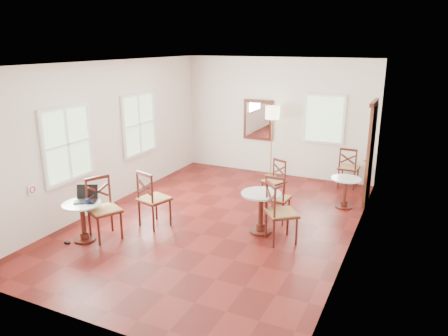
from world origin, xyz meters
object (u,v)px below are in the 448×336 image
at_px(chair_back_b, 274,181).
at_px(power_adapter, 67,243).
at_px(cafe_table_mid, 261,208).
at_px(water_glass, 76,202).
at_px(mouse, 80,202).
at_px(chair_mid_a, 277,198).
at_px(cafe_table_near, 83,218).
at_px(chair_near_a, 153,199).
at_px(chair_back_a, 349,167).
at_px(cafe_table_back, 345,189).
at_px(floor_lamp, 272,117).
at_px(laptop, 86,197).
at_px(chair_mid_b, 280,213).
at_px(navy_mug, 88,201).
at_px(chair_near_b, 104,209).

bearing_deg(chair_back_b, power_adapter, -101.01).
relative_size(cafe_table_mid, chair_back_b, 0.85).
height_order(cafe_table_mid, water_glass, water_glass).
relative_size(mouse, power_adapter, 1.07).
distance_m(chair_mid_a, water_glass, 3.67).
relative_size(cafe_table_near, mouse, 7.26).
bearing_deg(chair_mid_a, chair_near_a, 33.50).
xyz_separation_m(chair_back_b, power_adapter, (-2.55, -3.55, -0.43)).
distance_m(cafe_table_mid, mouse, 3.17).
relative_size(chair_near_a, chair_back_a, 1.11).
xyz_separation_m(cafe_table_near, cafe_table_back, (3.84, 3.53, -0.03)).
bearing_deg(floor_lamp, mouse, -109.93).
relative_size(mouse, water_glass, 0.94).
bearing_deg(mouse, chair_mid_a, 17.95).
bearing_deg(floor_lamp, cafe_table_back, -32.94).
bearing_deg(laptop, chair_mid_b, -4.68).
bearing_deg(mouse, chair_back_b, 33.34).
bearing_deg(mouse, navy_mug, -12.62).
distance_m(cafe_table_near, power_adapter, 0.51).
relative_size(cafe_table_near, chair_mid_b, 0.64).
bearing_deg(chair_near_b, cafe_table_near, 161.78).
distance_m(water_glass, power_adapter, 0.76).
xyz_separation_m(chair_mid_a, chair_mid_b, (0.33, -0.84, 0.07)).
bearing_deg(chair_mid_b, navy_mug, 76.58).
relative_size(chair_near_b, power_adapter, 12.29).
bearing_deg(chair_back_b, chair_near_a, -100.74).
height_order(chair_mid_b, chair_back_b, chair_mid_b).
relative_size(chair_near_a, laptop, 2.38).
height_order(chair_back_a, floor_lamp, floor_lamp).
bearing_deg(cafe_table_near, power_adapter, -127.23).
bearing_deg(cafe_table_near, water_glass, -103.01).
height_order(chair_mid_a, water_glass, chair_mid_a).
bearing_deg(mouse, chair_mid_b, 3.48).
relative_size(cafe_table_back, chair_mid_b, 0.60).
bearing_deg(cafe_table_mid, mouse, -149.06).
height_order(chair_near_b, chair_back_a, chair_near_b).
bearing_deg(chair_back_b, chair_mid_a, -44.04).
bearing_deg(chair_near_a, navy_mug, 74.47).
bearing_deg(laptop, navy_mug, -67.75).
height_order(chair_near_b, chair_back_b, chair_near_b).
distance_m(cafe_table_back, navy_mug, 5.12).
bearing_deg(navy_mug, laptop, 139.05).
bearing_deg(chair_near_b, chair_mid_a, -24.50).
xyz_separation_m(chair_near_b, mouse, (-0.29, -0.25, 0.17)).
xyz_separation_m(cafe_table_near, navy_mug, (0.12, 0.03, 0.31)).
xyz_separation_m(chair_mid_b, chair_back_a, (0.57, 3.49, -0.05)).
relative_size(chair_mid_a, floor_lamp, 0.51).
height_order(cafe_table_back, laptop, laptop).
distance_m(chair_mid_a, power_adapter, 3.89).
bearing_deg(chair_mid_b, floor_lamp, -16.92).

